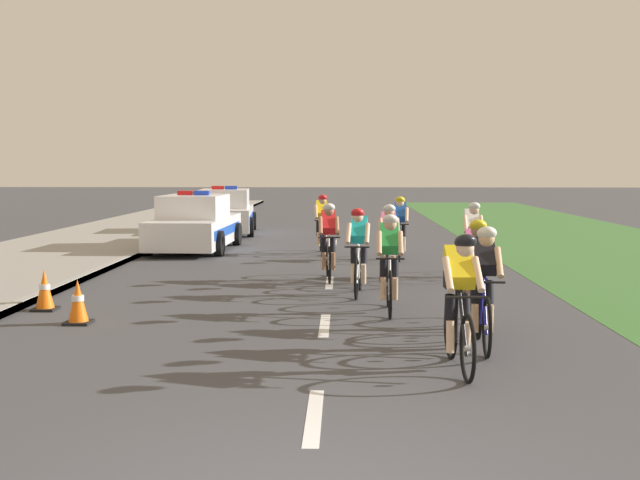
{
  "coord_description": "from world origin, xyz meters",
  "views": [
    {
      "loc": [
        0.25,
        -4.53,
        2.22
      ],
      "look_at": [
        -0.1,
        7.31,
        1.1
      ],
      "focal_mm": 43.42,
      "sensor_mm": 36.0,
      "label": 1
    }
  ],
  "objects": [
    {
      "name": "sidewalk_slab",
      "position": [
        -7.06,
        14.0,
        0.06
      ],
      "size": [
        4.63,
        60.0,
        0.12
      ],
      "primitive_type": "cube",
      "color": "gray",
      "rests_on": "ground"
    },
    {
      "name": "kerb_edge",
      "position": [
        -4.83,
        14.0,
        0.07
      ],
      "size": [
        0.16,
        60.0,
        0.13
      ],
      "primitive_type": "cube",
      "color": "#9E9E99",
      "rests_on": "ground"
    },
    {
      "name": "lane_markings_centre",
      "position": [
        0.0,
        8.19,
        0.0
      ],
      "size": [
        0.14,
        21.6,
        0.01
      ],
      "color": "white",
      "rests_on": "ground"
    },
    {
      "name": "cyclist_lead",
      "position": [
        1.52,
        3.79,
        0.79
      ],
      "size": [
        0.42,
        1.72,
        1.56
      ],
      "color": "black",
      "rests_on": "ground"
    },
    {
      "name": "cyclist_second",
      "position": [
        1.96,
        4.83,
        0.79
      ],
      "size": [
        0.44,
        1.72,
        1.56
      ],
      "color": "black",
      "rests_on": "ground"
    },
    {
      "name": "cyclist_third",
      "position": [
        2.08,
        6.01,
        0.79
      ],
      "size": [
        0.45,
        1.72,
        1.56
      ],
      "color": "black",
      "rests_on": "ground"
    },
    {
      "name": "cyclist_fourth",
      "position": [
        0.96,
        7.12,
        0.79
      ],
      "size": [
        0.42,
        1.72,
        1.56
      ],
      "color": "black",
      "rests_on": "ground"
    },
    {
      "name": "cyclist_fifth",
      "position": [
        0.52,
        8.77,
        0.79
      ],
      "size": [
        0.44,
        1.72,
        1.56
      ],
      "color": "black",
      "rests_on": "ground"
    },
    {
      "name": "cyclist_sixth",
      "position": [
        1.13,
        10.15,
        0.79
      ],
      "size": [
        0.42,
        1.72,
        1.56
      ],
      "color": "black",
      "rests_on": "ground"
    },
    {
      "name": "cyclist_seventh",
      "position": [
        -0.03,
        10.54,
        0.79
      ],
      "size": [
        0.43,
        1.72,
        1.56
      ],
      "color": "black",
      "rests_on": "ground"
    },
    {
      "name": "cyclist_eighth",
      "position": [
        2.86,
        11.04,
        0.79
      ],
      "size": [
        0.43,
        1.72,
        1.56
      ],
      "color": "black",
      "rests_on": "ground"
    },
    {
      "name": "cyclist_ninth",
      "position": [
        1.62,
        13.98,
        0.79
      ],
      "size": [
        0.45,
        1.72,
        1.56
      ],
      "color": "black",
      "rests_on": "ground"
    },
    {
      "name": "cyclist_tenth",
      "position": [
        -0.28,
        15.21,
        0.79
      ],
      "size": [
        0.44,
        1.72,
        1.56
      ],
      "color": "black",
      "rests_on": "ground"
    },
    {
      "name": "police_car_nearest",
      "position": [
        -3.7,
        15.93,
        0.68
      ],
      "size": [
        2.09,
        4.45,
        1.59
      ],
      "color": "white",
      "rests_on": "ground"
    },
    {
      "name": "police_car_second",
      "position": [
        -3.7,
        21.18,
        0.68
      ],
      "size": [
        2.28,
        4.53,
        1.59
      ],
      "color": "white",
      "rests_on": "ground"
    },
    {
      "name": "traffic_cone_mid",
      "position": [
        -4.37,
        7.2,
        0.31
      ],
      "size": [
        0.36,
        0.36,
        0.64
      ],
      "color": "black",
      "rests_on": "ground"
    },
    {
      "name": "traffic_cone_far",
      "position": [
        -3.5,
        6.18,
        0.31
      ],
      "size": [
        0.36,
        0.36,
        0.64
      ],
      "color": "black",
      "rests_on": "ground"
    }
  ]
}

